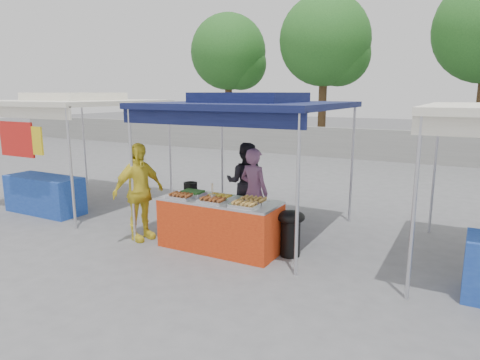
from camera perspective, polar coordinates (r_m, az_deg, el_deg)
The scene contains 22 objects.
ground_plane at distance 7.35m, azimuth -2.26°, elevation -8.88°, with size 80.00×80.00×0.00m, color #605F62.
back_wall at distance 17.39m, azimuth 16.61°, elevation 4.57°, with size 40.00×0.25×1.20m, color gray.
main_canopy at distance 7.74m, azimuth 1.32°, elevation 10.11°, with size 3.20×3.20×2.57m.
neighbor_stall_left at distance 10.36m, azimuth -22.61°, elevation 5.33°, with size 3.20×3.20×2.57m.
tree_0 at distance 22.34m, azimuth -1.16°, elevation 16.30°, with size 3.78×3.76×6.47m.
tree_1 at distance 19.86m, azimuth 11.68°, elevation 17.31°, with size 3.95×3.95×6.79m.
vendor_table at distance 7.13m, azimuth -2.70°, elevation -5.92°, with size 2.00×0.80×0.85m.
food_tray_fl at distance 7.14m, azimuth -7.88°, elevation -2.17°, with size 0.42×0.30×0.07m.
food_tray_fm at distance 6.80m, azimuth -3.65°, elevation -2.77°, with size 0.42×0.30×0.07m.
food_tray_fr at distance 6.53m, azimuth 0.56°, elevation -3.33°, with size 0.42×0.30×0.07m.
food_tray_bl at distance 7.36m, azimuth -6.35°, elevation -1.70°, with size 0.42×0.30×0.07m.
food_tray_bm at distance 7.09m, azimuth -2.63°, elevation -2.16°, with size 0.42×0.30×0.07m.
food_tray_br at distance 6.81m, azimuth 1.86°, elevation -2.73°, with size 0.42×0.30×0.07m.
cooking_pot at distance 7.70m, azimuth -6.63°, elevation -0.84°, with size 0.24×0.24×0.14m, color black.
skewer_cup at distance 6.88m, azimuth -3.67°, elevation -2.42°, with size 0.09×0.09×0.11m, color silver.
wok_burner at distance 6.86m, azimuth 6.76°, elevation -6.53°, with size 0.45×0.45×0.75m.
crate_left at distance 8.08m, azimuth -3.00°, elevation -5.97°, with size 0.45×0.31×0.27m, color #1531AD.
crate_right at distance 7.49m, azimuth 1.59°, elevation -7.18°, with size 0.53×0.37×0.32m, color #1531AD.
crate_stacked at distance 7.39m, azimuth 1.60°, elevation -4.85°, with size 0.52×0.36×0.31m, color #1531AD.
vendor_woman at distance 7.73m, azimuth 1.87°, elevation -1.61°, with size 0.59×0.38×1.61m, color #925D83.
helper_man at distance 8.58m, azimuth 0.71°, elevation -0.30°, with size 0.78×0.61×1.60m, color black.
customer_person at distance 7.68m, azimuth -13.35°, elevation -1.56°, with size 1.01×0.42×1.72m, color yellow.
Camera 1 is at (3.53, -5.91, 2.56)m, focal length 32.00 mm.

